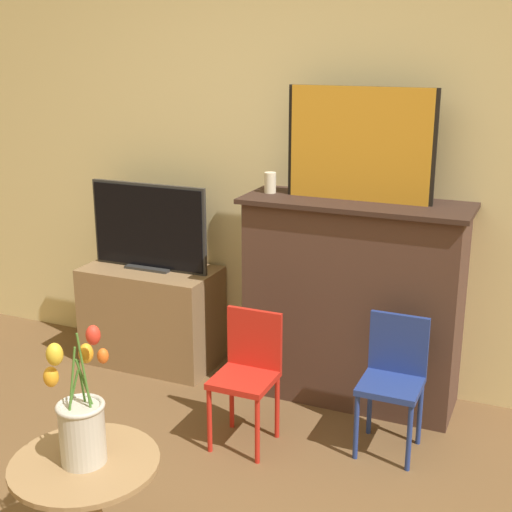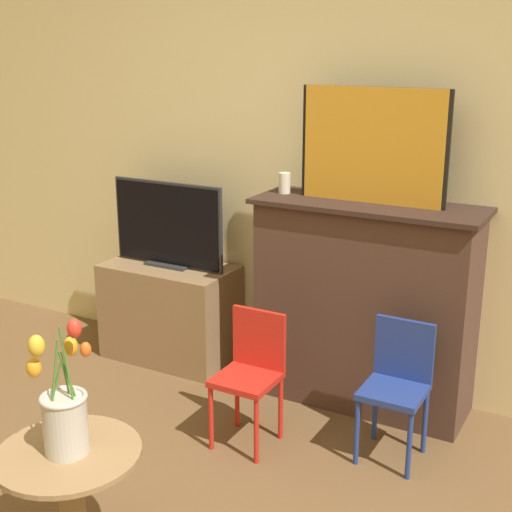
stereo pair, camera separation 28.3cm
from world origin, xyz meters
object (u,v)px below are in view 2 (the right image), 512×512
(chair_blue, at_px, (397,380))
(tv_monitor, at_px, (168,226))
(vase_tulips, at_px, (64,413))
(painting, at_px, (373,146))
(chair_red, at_px, (251,368))

(chair_blue, bearing_deg, tv_monitor, 166.06)
(tv_monitor, relative_size, chair_blue, 1.13)
(tv_monitor, height_order, vase_tulips, tv_monitor)
(painting, distance_m, vase_tulips, 1.96)
(vase_tulips, bearing_deg, painting, 75.13)
(chair_blue, bearing_deg, vase_tulips, -120.87)
(tv_monitor, relative_size, vase_tulips, 1.45)
(chair_red, xyz_separation_m, vase_tulips, (-0.13, -1.10, 0.26))
(chair_blue, relative_size, vase_tulips, 1.28)
(tv_monitor, distance_m, vase_tulips, 1.89)
(tv_monitor, distance_m, chair_red, 1.19)
(painting, xyz_separation_m, chair_red, (-0.33, -0.64, -1.01))
(painting, distance_m, chair_blue, 1.15)
(tv_monitor, relative_size, chair_red, 1.13)
(painting, height_order, tv_monitor, painting)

